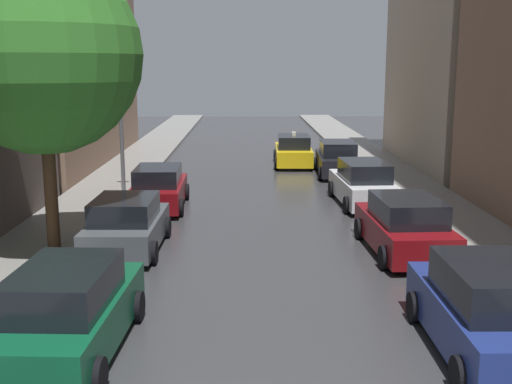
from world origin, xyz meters
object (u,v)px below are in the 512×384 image
object	(u,v)px
parked_car_left_nearest	(69,313)
parked_car_left_second	(127,225)
taxi_midroad	(293,151)
lamp_post_left	(120,90)
parked_car_right_fourth	(337,159)
parked_car_right_second	(405,227)
parked_car_left_third	(159,189)
parked_car_right_nearest	(485,312)
street_tree_left	(42,55)
parked_car_right_third	(363,184)

from	to	relation	value
parked_car_left_nearest	parked_car_left_second	world-z (taller)	parked_car_left_nearest
taxi_midroad	lamp_post_left	world-z (taller)	lamp_post_left
parked_car_right_fourth	lamp_post_left	size ratio (longest dim) A/B	0.64
lamp_post_left	parked_car_right_fourth	bearing A→B (deg)	27.83
parked_car_right_second	parked_car_right_fourth	world-z (taller)	parked_car_right_fourth
parked_car_left_second	parked_car_right_fourth	distance (m)	14.98
parked_car_left_third	taxi_midroad	world-z (taller)	taxi_midroad
parked_car_right_nearest	street_tree_left	distance (m)	12.70
parked_car_left_second	parked_car_left_nearest	bearing A→B (deg)	-177.67
parked_car_right_fourth	lamp_post_left	distance (m)	11.24
parked_car_left_third	parked_car_right_nearest	xyz separation A→B (m)	(7.68, -12.46, 0.09)
parked_car_left_nearest	street_tree_left	size ratio (longest dim) A/B	0.58
parked_car_left_third	parked_car_left_nearest	bearing A→B (deg)	178.91
parked_car_right_second	taxi_midroad	bearing A→B (deg)	4.63
parked_car_left_third	parked_car_right_third	distance (m)	7.76
parked_car_left_third	lamp_post_left	xyz separation A→B (m)	(-1.73, 2.19, 3.54)
parked_car_left_nearest	street_tree_left	world-z (taller)	street_tree_left
parked_car_left_second	taxi_midroad	distance (m)	16.92
parked_car_right_fourth	taxi_midroad	bearing A→B (deg)	34.05
parked_car_left_second	lamp_post_left	xyz separation A→B (m)	(-1.55, 7.76, 3.54)
parked_car_left_nearest	parked_car_right_third	size ratio (longest dim) A/B	1.00
parked_car_left_third	street_tree_left	distance (m)	7.98
street_tree_left	parked_car_right_nearest	bearing A→B (deg)	-33.38
parked_car_right_third	street_tree_left	world-z (taller)	street_tree_left
taxi_midroad	parked_car_right_second	bearing A→B (deg)	-171.32
parked_car_left_second	street_tree_left	world-z (taller)	street_tree_left
parked_car_left_second	taxi_midroad	world-z (taller)	taxi_midroad
parked_car_right_second	parked_car_right_third	distance (m)	6.41
parked_car_right_second	parked_car_right_fourth	bearing A→B (deg)	-2.02
parked_car_right_nearest	lamp_post_left	distance (m)	17.76
parked_car_right_nearest	parked_car_left_second	bearing A→B (deg)	49.20
parked_car_left_third	parked_car_right_second	size ratio (longest dim) A/B	0.94
parked_car_left_nearest	parked_car_left_second	bearing A→B (deg)	4.18
parked_car_left_second	parked_car_left_third	world-z (taller)	same
parked_car_left_nearest	parked_car_right_second	world-z (taller)	parked_car_left_nearest
parked_car_right_third	parked_car_right_fourth	bearing A→B (deg)	-2.47
parked_car_right_third	taxi_midroad	world-z (taller)	taxi_midroad
lamp_post_left	taxi_midroad	bearing A→B (deg)	47.00
parked_car_left_second	parked_car_right_nearest	xyz separation A→B (m)	(7.86, -6.90, 0.09)
parked_car_right_third	lamp_post_left	size ratio (longest dim) A/B	0.65
parked_car_left_third	parked_car_right_third	size ratio (longest dim) A/B	0.93
parked_car_right_third	lamp_post_left	distance (m)	10.25
parked_car_right_second	street_tree_left	xyz separation A→B (m)	(-9.95, -0.05, 4.79)
parked_car_right_second	parked_car_left_second	bearing A→B (deg)	84.97
parked_car_right_fourth	taxi_midroad	world-z (taller)	taxi_midroad
parked_car_left_nearest	parked_car_right_nearest	size ratio (longest dim) A/B	1.04
parked_car_left_third	parked_car_right_nearest	world-z (taller)	parked_car_right_nearest
parked_car_right_fourth	parked_car_left_nearest	bearing A→B (deg)	160.76
parked_car_left_second	parked_car_left_third	size ratio (longest dim) A/B	0.96
lamp_post_left	parked_car_left_third	bearing A→B (deg)	-51.74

